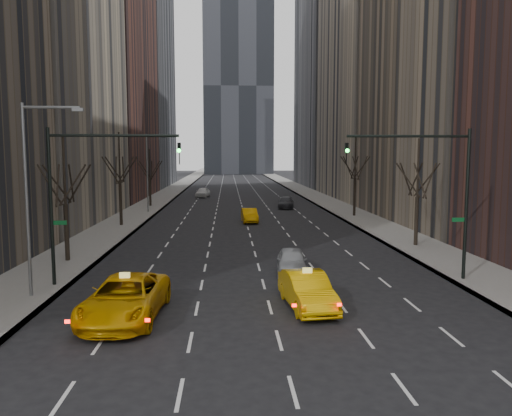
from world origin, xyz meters
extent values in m
plane|color=black|center=(0.00, 0.00, 0.00)|extent=(400.00, 400.00, 0.00)
cube|color=slate|center=(-12.25, 70.00, 0.07)|extent=(4.50, 320.00, 0.15)
cube|color=slate|center=(12.25, 70.00, 0.07)|extent=(4.50, 320.00, 0.15)
cube|color=brown|center=(-21.50, 66.00, 22.00)|extent=(14.00, 28.00, 44.00)
cube|color=slate|center=(-21.50, 96.00, 30.00)|extent=(14.00, 30.00, 60.00)
cube|color=tan|center=(21.50, 64.00, 25.00)|extent=(14.00, 28.00, 50.00)
cube|color=slate|center=(21.50, 95.00, 29.00)|extent=(14.00, 30.00, 58.00)
cube|color=black|center=(2.00, 170.00, 60.00)|extent=(24.00, 24.00, 120.00)
cylinder|color=black|center=(-12.00, 18.00, 1.93)|extent=(0.28, 0.28, 3.57)
cylinder|color=black|center=(-12.00, 18.00, 5.84)|extent=(0.16, 0.16, 4.25)
cylinder|color=black|center=(-11.85, 18.85, 4.95)|extent=(0.42, 1.80, 2.52)
cylinder|color=black|center=(-11.19, 18.29, 4.95)|extent=(1.74, 0.72, 2.52)
cylinder|color=black|center=(-11.34, 17.45, 4.95)|extent=(1.46, 1.25, 2.52)
cylinder|color=black|center=(-12.15, 17.15, 4.95)|extent=(0.42, 1.80, 2.52)
cylinder|color=black|center=(-12.81, 17.71, 4.95)|extent=(1.74, 0.72, 2.52)
cylinder|color=black|center=(-12.66, 18.55, 4.95)|extent=(1.46, 1.25, 2.52)
cylinder|color=black|center=(-12.00, 34.00, 2.15)|extent=(0.28, 0.28, 3.99)
cylinder|color=black|center=(-12.00, 34.00, 6.52)|extent=(0.16, 0.16, 4.75)
cylinder|color=black|center=(-11.85, 34.85, 5.37)|extent=(0.42, 1.80, 2.52)
cylinder|color=black|center=(-11.19, 34.29, 5.37)|extent=(1.74, 0.72, 2.52)
cylinder|color=black|center=(-11.34, 33.45, 5.37)|extent=(1.46, 1.25, 2.52)
cylinder|color=black|center=(-12.15, 33.15, 5.37)|extent=(0.42, 1.80, 2.52)
cylinder|color=black|center=(-12.81, 33.71, 5.37)|extent=(1.74, 0.72, 2.52)
cylinder|color=black|center=(-12.66, 34.55, 5.37)|extent=(1.46, 1.25, 2.52)
cylinder|color=black|center=(-12.00, 52.00, 1.83)|extent=(0.28, 0.28, 3.36)
cylinder|color=black|center=(-12.00, 52.00, 5.51)|extent=(0.16, 0.16, 4.00)
cylinder|color=black|center=(-11.85, 52.85, 4.74)|extent=(0.42, 1.80, 2.52)
cylinder|color=black|center=(-11.19, 52.29, 4.74)|extent=(1.74, 0.72, 2.52)
cylinder|color=black|center=(-11.34, 51.45, 4.74)|extent=(1.46, 1.25, 2.52)
cylinder|color=black|center=(-12.15, 51.15, 4.74)|extent=(0.42, 1.80, 2.52)
cylinder|color=black|center=(-12.81, 51.71, 4.74)|extent=(1.74, 0.72, 2.52)
cylinder|color=black|center=(-12.66, 52.55, 4.74)|extent=(1.46, 1.25, 2.52)
cylinder|color=black|center=(12.00, 22.00, 1.93)|extent=(0.28, 0.28, 3.57)
cylinder|color=black|center=(12.00, 22.00, 5.84)|extent=(0.16, 0.16, 4.25)
cylinder|color=black|center=(12.15, 22.85, 4.95)|extent=(0.42, 1.80, 2.52)
cylinder|color=black|center=(12.81, 22.29, 4.95)|extent=(1.74, 0.72, 2.52)
cylinder|color=black|center=(12.66, 21.45, 4.95)|extent=(1.46, 1.25, 2.52)
cylinder|color=black|center=(11.85, 21.15, 4.95)|extent=(0.42, 1.80, 2.52)
cylinder|color=black|center=(11.19, 21.71, 4.95)|extent=(1.74, 0.72, 2.52)
cylinder|color=black|center=(11.34, 22.55, 4.95)|extent=(1.46, 1.25, 2.52)
cylinder|color=black|center=(12.00, 40.00, 2.15)|extent=(0.28, 0.28, 3.99)
cylinder|color=black|center=(12.00, 40.00, 6.52)|extent=(0.16, 0.16, 4.75)
cylinder|color=black|center=(12.15, 40.85, 5.37)|extent=(0.42, 1.80, 2.52)
cylinder|color=black|center=(12.81, 40.29, 5.37)|extent=(1.74, 0.72, 2.52)
cylinder|color=black|center=(12.66, 39.45, 5.37)|extent=(1.46, 1.25, 2.52)
cylinder|color=black|center=(11.85, 39.15, 5.37)|extent=(0.42, 1.80, 2.52)
cylinder|color=black|center=(11.19, 39.71, 5.37)|extent=(1.74, 0.72, 2.52)
cylinder|color=black|center=(11.34, 40.55, 5.37)|extent=(1.46, 1.25, 2.52)
cylinder|color=black|center=(-10.80, 12.00, 4.15)|extent=(0.18, 0.18, 8.00)
cylinder|color=black|center=(-7.55, 12.00, 7.75)|extent=(6.50, 0.14, 0.14)
imported|color=black|center=(-4.30, 12.00, 6.85)|extent=(0.18, 0.22, 1.10)
sphere|color=#0CFF33|center=(-4.30, 11.82, 7.00)|extent=(0.20, 0.20, 0.20)
cube|color=#0C5926|center=(-10.40, 12.00, 3.35)|extent=(0.70, 0.04, 0.22)
cylinder|color=black|center=(10.80, 12.00, 4.15)|extent=(0.18, 0.18, 8.00)
cylinder|color=black|center=(7.55, 12.00, 7.75)|extent=(6.50, 0.14, 0.14)
imported|color=black|center=(4.30, 12.00, 6.85)|extent=(0.18, 0.22, 1.10)
sphere|color=#0CFF33|center=(4.30, 11.82, 7.00)|extent=(0.20, 0.20, 0.20)
cube|color=#0C5926|center=(10.40, 12.00, 3.35)|extent=(0.70, 0.04, 0.22)
cylinder|color=slate|center=(-11.20, 10.00, 4.65)|extent=(0.16, 0.16, 9.00)
cylinder|color=slate|center=(-9.90, 10.00, 8.95)|extent=(2.60, 0.14, 0.14)
cube|color=slate|center=(-8.70, 10.00, 8.85)|extent=(0.50, 0.22, 0.15)
cylinder|color=slate|center=(-11.20, 45.00, 4.65)|extent=(0.16, 0.16, 9.00)
cylinder|color=slate|center=(-9.90, 45.00, 8.95)|extent=(2.60, 0.14, 0.14)
cube|color=slate|center=(-8.70, 45.00, 8.85)|extent=(0.50, 0.22, 0.15)
imported|color=#D99904|center=(-6.13, 6.76, 0.87)|extent=(3.24, 6.42, 1.74)
imported|color=#DEA404|center=(1.64, 7.81, 0.80)|extent=(2.20, 4.99, 1.59)
imported|color=#979A9E|center=(1.79, 14.29, 0.72)|extent=(2.08, 4.37, 1.44)
imported|color=#D89004|center=(0.31, 36.26, 0.70)|extent=(1.70, 4.31, 1.40)
imported|color=#2A2A2E|center=(5.56, 49.44, 0.70)|extent=(2.56, 5.02, 1.40)
imported|color=silver|center=(-5.87, 66.31, 0.79)|extent=(2.44, 4.83, 1.58)
camera|label=1|loc=(-1.84, -13.64, 6.80)|focal=35.00mm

